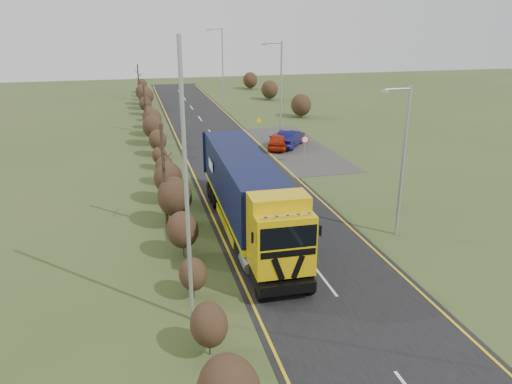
{
  "coord_description": "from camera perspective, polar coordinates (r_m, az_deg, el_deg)",
  "views": [
    {
      "loc": [
        -8.05,
        -22.92,
        11.43
      ],
      "look_at": [
        -1.42,
        3.19,
        1.99
      ],
      "focal_mm": 35.0,
      "sensor_mm": 36.0,
      "label": 1
    }
  ],
  "objects": [
    {
      "name": "streetlight_near",
      "position": [
        27.51,
        16.35,
        3.89
      ],
      "size": [
        1.75,
        0.18,
        8.17
      ],
      "color": "#979A9C",
      "rests_on": "ground"
    },
    {
      "name": "car_red_hatchback",
      "position": [
        46.12,
        2.54,
        5.89
      ],
      "size": [
        3.14,
        4.69,
        1.48
      ],
      "primitive_type": "imported",
      "rotation": [
        0.0,
        0.0,
        2.79
      ],
      "color": "#A11F08",
      "rests_on": "ground"
    },
    {
      "name": "warning_board",
      "position": [
        52.18,
        0.33,
        7.76
      ],
      "size": [
        0.63,
        0.11,
        1.66
      ],
      "color": "#979A9C",
      "rests_on": "ground"
    },
    {
      "name": "ground",
      "position": [
        26.85,
        4.65,
        -5.96
      ],
      "size": [
        160.0,
        160.0,
        0.0
      ],
      "primitive_type": "plane",
      "color": "#36471E",
      "rests_on": "ground"
    },
    {
      "name": "lorry",
      "position": [
        27.25,
        -1.04,
        0.06
      ],
      "size": [
        3.01,
        15.53,
        4.31
      ],
      "rotation": [
        0.0,
        0.0,
        -0.02
      ],
      "color": "black",
      "rests_on": "ground"
    },
    {
      "name": "streetlight_mid",
      "position": [
        47.53,
        2.73,
        11.75
      ],
      "size": [
        2.0,
        0.19,
        9.41
      ],
      "color": "#979A9C",
      "rests_on": "ground"
    },
    {
      "name": "car_blue_sedan",
      "position": [
        46.89,
        3.88,
        6.14
      ],
      "size": [
        4.11,
        4.81,
        1.56
      ],
      "primitive_type": "imported",
      "rotation": [
        0.0,
        0.0,
        2.52
      ],
      "color": "#0A0B3A",
      "rests_on": "ground"
    },
    {
      "name": "road",
      "position": [
        35.76,
        -0.47,
        0.69
      ],
      "size": [
        8.0,
        120.0,
        0.02
      ],
      "primitive_type": "cube",
      "color": "black",
      "rests_on": "ground"
    },
    {
      "name": "streetlight_far",
      "position": [
        69.49,
        -3.95,
        14.5
      ],
      "size": [
        2.16,
        0.2,
        10.19
      ],
      "color": "#979A9C",
      "rests_on": "ground"
    },
    {
      "name": "layby",
      "position": [
        46.73,
        4.37,
        5.11
      ],
      "size": [
        6.0,
        18.0,
        0.02
      ],
      "primitive_type": "cube",
      "color": "#332F2D",
      "rests_on": "ground"
    },
    {
      "name": "lane_markings",
      "position": [
        35.47,
        -0.36,
        0.56
      ],
      "size": [
        7.52,
        116.0,
        0.01
      ],
      "color": "gold",
      "rests_on": "road"
    },
    {
      "name": "left_pole",
      "position": [
        18.35,
        -7.97,
        0.15
      ],
      "size": [
        0.16,
        0.16,
        10.93
      ],
      "primitive_type": "cylinder",
      "color": "#979A9C",
      "rests_on": "ground"
    },
    {
      "name": "hedgerow",
      "position": [
        32.4,
        -9.94,
        1.39
      ],
      "size": [
        2.24,
        102.04,
        6.05
      ],
      "color": "#322116",
      "rests_on": "ground"
    },
    {
      "name": "speed_sign",
      "position": [
        41.08,
        5.62,
        5.48
      ],
      "size": [
        0.66,
        0.1,
        2.38
      ],
      "color": "#979A9C",
      "rests_on": "ground"
    }
  ]
}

